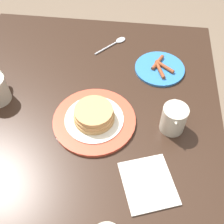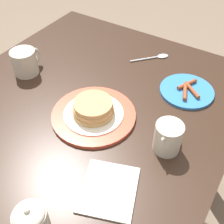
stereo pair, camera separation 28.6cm
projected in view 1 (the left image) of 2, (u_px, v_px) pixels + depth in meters
ground_plane at (91, 203)px, 1.55m from camera, size 8.00×8.00×0.00m
dining_table at (81, 140)px, 1.04m from camera, size 1.13×0.96×0.78m
pancake_plate at (94, 118)px, 0.91m from camera, size 0.27×0.27×0.06m
side_plate_bacon at (160, 68)px, 1.08m from camera, size 0.19×0.19×0.02m
creamer_pitcher at (174, 118)px, 0.87m from camera, size 0.12×0.08×0.10m
napkin at (148, 183)px, 0.79m from camera, size 0.20×0.19×0.01m
spoon at (116, 43)px, 1.18m from camera, size 0.13×0.12×0.01m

